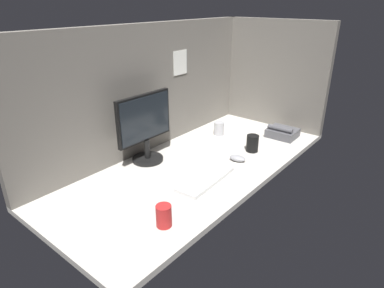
% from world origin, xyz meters
% --- Properties ---
extents(ground_plane, '(1.80, 0.80, 0.03)m').
position_xyz_m(ground_plane, '(0.00, 0.00, -0.01)').
color(ground_plane, beige).
extents(cubicle_wall_back, '(1.80, 0.06, 0.75)m').
position_xyz_m(cubicle_wall_back, '(0.00, 0.37, 0.38)').
color(cubicle_wall_back, slate).
rests_on(cubicle_wall_back, ground_plane).
extents(cubicle_wall_side, '(0.05, 0.80, 0.75)m').
position_xyz_m(cubicle_wall_side, '(0.88, 0.00, 0.37)').
color(cubicle_wall_side, slate).
rests_on(cubicle_wall_side, ground_plane).
extents(monitor, '(0.38, 0.18, 0.40)m').
position_xyz_m(monitor, '(-0.16, 0.25, 0.22)').
color(monitor, black).
rests_on(monitor, ground_plane).
extents(keyboard, '(0.38, 0.15, 0.02)m').
position_xyz_m(keyboard, '(-0.14, -0.16, 0.01)').
color(keyboard, silver).
rests_on(keyboard, ground_plane).
extents(mouse, '(0.08, 0.11, 0.03)m').
position_xyz_m(mouse, '(0.17, -0.17, 0.02)').
color(mouse, '#99999E').
rests_on(mouse, ground_plane).
extents(mug_red_plastic, '(0.07, 0.07, 0.10)m').
position_xyz_m(mug_red_plastic, '(-0.54, -0.25, 0.05)').
color(mug_red_plastic, red).
rests_on(mug_red_plastic, ground_plane).
extents(mug_black_travel, '(0.07, 0.07, 0.10)m').
position_xyz_m(mug_black_travel, '(0.34, -0.16, 0.05)').
color(mug_black_travel, black).
rests_on(mug_black_travel, ground_plane).
extents(mug_steel, '(0.07, 0.07, 0.09)m').
position_xyz_m(mug_steel, '(0.44, 0.16, 0.05)').
color(mug_steel, '#B2B2B7').
rests_on(mug_steel, ground_plane).
extents(desk_phone, '(0.18, 0.20, 0.09)m').
position_xyz_m(desk_phone, '(0.68, -0.20, 0.03)').
color(desk_phone, '#4C4C51').
rests_on(desk_phone, ground_plane).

